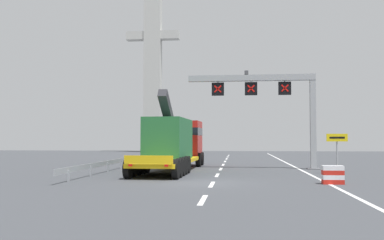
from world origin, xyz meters
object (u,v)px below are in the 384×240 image
(bridge_pylon_distant, at_px, (153,56))
(overhead_lane_gantry, at_px, (271,94))
(heavy_haul_truck_yellow, at_px, (175,142))
(exit_sign_yellow, at_px, (337,144))
(crash_barrier_striped, at_px, (333,175))

(bridge_pylon_distant, bearing_deg, overhead_lane_gantry, -66.50)
(heavy_haul_truck_yellow, distance_m, exit_sign_yellow, 11.07)
(overhead_lane_gantry, relative_size, exit_sign_yellow, 3.79)
(exit_sign_yellow, xyz_separation_m, bridge_pylon_distant, (-20.49, 42.36, 14.36))
(crash_barrier_striped, bearing_deg, exit_sign_yellow, 75.37)
(crash_barrier_striped, bearing_deg, heavy_haul_truck_yellow, 135.41)
(heavy_haul_truck_yellow, height_order, bridge_pylon_distant, bridge_pylon_distant)
(overhead_lane_gantry, xyz_separation_m, bridge_pylon_distant, (-16.69, 38.38, 10.76))
(heavy_haul_truck_yellow, height_order, crash_barrier_striped, heavy_haul_truck_yellow)
(exit_sign_yellow, bearing_deg, bridge_pylon_distant, 115.82)
(overhead_lane_gantry, relative_size, heavy_haul_truck_yellow, 0.68)
(heavy_haul_truck_yellow, relative_size, bridge_pylon_distant, 0.45)
(heavy_haul_truck_yellow, bearing_deg, exit_sign_yellow, -14.48)
(crash_barrier_striped, xyz_separation_m, bridge_pylon_distant, (-18.88, 48.56, 15.80))
(crash_barrier_striped, distance_m, bridge_pylon_distant, 54.44)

